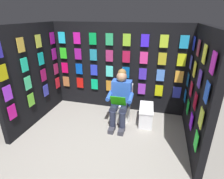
# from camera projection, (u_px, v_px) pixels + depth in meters

# --- Properties ---
(ground_plane) EXTENTS (30.00, 30.00, 0.00)m
(ground_plane) POSITION_uv_depth(u_px,v_px,m) (90.00, 161.00, 2.94)
(ground_plane) COLOR gray
(display_wall_back) EXTENTS (3.22, 0.14, 2.05)m
(display_wall_back) POSITION_uv_depth(u_px,v_px,m) (118.00, 68.00, 4.28)
(display_wall_back) COLOR black
(display_wall_back) RESTS_ON ground
(display_wall_left) EXTENTS (0.14, 1.90, 2.05)m
(display_wall_left) POSITION_uv_depth(u_px,v_px,m) (199.00, 91.00, 3.01)
(display_wall_left) COLOR black
(display_wall_left) RESTS_ON ground
(display_wall_right) EXTENTS (0.14, 1.90, 2.05)m
(display_wall_right) POSITION_uv_depth(u_px,v_px,m) (32.00, 75.00, 3.78)
(display_wall_right) COLOR black
(display_wall_right) RESTS_ON ground
(toilet) EXTENTS (0.41, 0.56, 0.77)m
(toilet) POSITION_uv_depth(u_px,v_px,m) (122.00, 105.00, 4.05)
(toilet) COLOR white
(toilet) RESTS_ON ground
(person_reading) EXTENTS (0.53, 0.68, 1.19)m
(person_reading) POSITION_uv_depth(u_px,v_px,m) (120.00, 98.00, 3.74)
(person_reading) COLOR blue
(person_reading) RESTS_ON ground
(comic_longbox_near) EXTENTS (0.33, 0.62, 0.38)m
(comic_longbox_near) POSITION_uv_depth(u_px,v_px,m) (146.00, 115.00, 3.93)
(comic_longbox_near) COLOR silver
(comic_longbox_near) RESTS_ON ground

